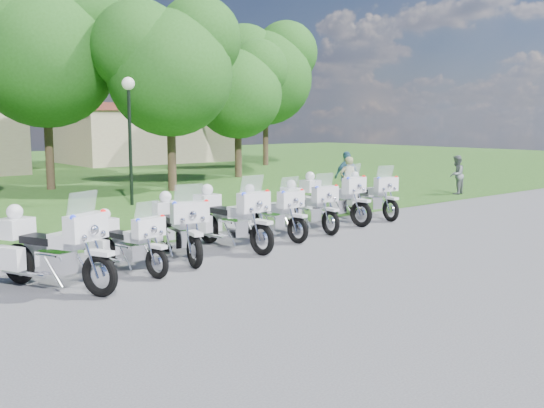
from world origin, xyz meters
TOP-DOWN VIEW (x-y plane):
  - ground at (0.00, 0.00)m, footprint 100.00×100.00m
  - motorcycle_0 at (-6.17, 0.52)m, footprint 1.54×2.44m
  - motorcycle_1 at (-4.59, 0.84)m, footprint 0.98×2.12m
  - motorcycle_2 at (-3.22, 1.23)m, footprint 1.12×2.46m
  - motorcycle_3 at (-1.76, 1.38)m, footprint 0.99×2.59m
  - motorcycle_4 at (-0.27, 1.77)m, footprint 0.88×2.37m
  - motorcycle_5 at (1.24, 2.01)m, footprint 0.89×2.37m
  - motorcycle_6 at (2.58, 2.46)m, footprint 1.00×2.59m
  - motorcycle_7 at (4.23, 2.47)m, footprint 1.06×2.41m
  - lamp_post at (-0.24, 9.46)m, footprint 0.44×0.44m
  - tree_1 at (-0.75, 16.26)m, footprint 7.02×5.99m
  - tree_2 at (3.06, 12.51)m, footprint 6.08×5.19m
  - tree_3 at (8.95, 15.86)m, footprint 5.38×4.59m
  - tree_4 at (15.52, 21.83)m, footprint 7.14×6.09m
  - building_east at (11.00, 30.00)m, footprint 11.44×7.28m
  - bystander_a at (5.64, 4.73)m, footprint 0.72×0.60m
  - bystander_b at (11.27, 4.15)m, footprint 0.88×0.76m
  - bystander_c at (6.43, 5.52)m, footprint 1.12×0.61m

SIDE VIEW (x-z plane):
  - ground at x=0.00m, z-range 0.00..0.00m
  - motorcycle_1 at x=-4.59m, z-range -0.12..1.32m
  - motorcycle_5 at x=1.24m, z-range -0.13..1.46m
  - motorcycle_4 at x=-0.27m, z-range -0.13..1.46m
  - motorcycle_7 at x=4.23m, z-range -0.13..1.49m
  - motorcycle_2 at x=-3.22m, z-range -0.14..1.53m
  - motorcycle_3 at x=-1.76m, z-range -0.14..1.60m
  - motorcycle_6 at x=2.58m, z-range -0.14..1.60m
  - motorcycle_0 at x=-6.17m, z-range -0.14..1.62m
  - bystander_b at x=11.27m, z-range 0.00..1.56m
  - bystander_a at x=5.64m, z-range 0.00..1.69m
  - bystander_c at x=6.43m, z-range 0.00..1.82m
  - building_east at x=11.00m, z-range 0.02..4.12m
  - lamp_post at x=-0.24m, z-range 1.10..5.51m
  - tree_3 at x=8.95m, z-range 1.16..8.32m
  - tree_2 at x=3.06m, z-range 1.31..9.41m
  - tree_1 at x=-0.75m, z-range 1.52..10.88m
  - tree_4 at x=15.52m, z-range 1.54..11.05m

